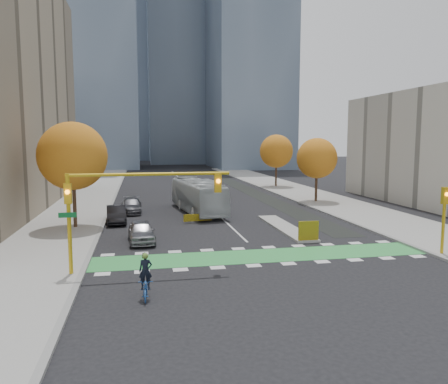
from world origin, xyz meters
name	(u,v)px	position (x,y,z in m)	size (l,w,h in m)	color
ground	(269,263)	(0.00, 0.00, 0.00)	(300.00, 300.00, 0.00)	black
sidewalk_west	(71,212)	(-13.50, 20.00, 0.07)	(7.00, 120.00, 0.15)	gray
sidewalk_east	(336,204)	(13.50, 20.00, 0.07)	(7.00, 120.00, 0.15)	gray
curb_west	(109,211)	(-10.00, 20.00, 0.07)	(0.30, 120.00, 0.16)	gray
curb_east	(305,205)	(10.00, 20.00, 0.07)	(0.30, 120.00, 0.16)	gray
bike_crossing	(262,256)	(0.00, 1.50, 0.01)	(20.00, 3.00, 0.01)	green
centre_line	(189,187)	(0.00, 40.00, 0.01)	(0.15, 70.00, 0.01)	silver
bike_lane_paint	(257,195)	(7.50, 30.00, 0.01)	(2.50, 50.00, 0.01)	black
median_island	(285,227)	(4.00, 9.00, 0.08)	(1.60, 10.00, 0.16)	gray
hazard_board	(308,231)	(4.00, 4.20, 0.80)	(1.40, 0.12, 1.30)	yellow
tower_nw	(90,22)	(-18.00, 90.00, 35.00)	(22.00, 22.00, 70.00)	#47566B
tower_nc	(181,9)	(6.00, 110.00, 45.00)	(20.00, 20.00, 90.00)	#47566B
tower_ne	(248,46)	(20.00, 85.00, 30.00)	(18.00, 24.00, 60.00)	#47566B
tower_far	(146,47)	(-4.00, 140.00, 40.00)	(26.00, 26.00, 80.00)	#47566B
tree_west	(73,156)	(-12.00, 12.00, 5.62)	(5.20, 5.20, 8.22)	#332114
tree_east_near	(317,158)	(12.00, 22.00, 4.86)	(4.40, 4.40, 7.08)	#332114
tree_east_far	(276,151)	(12.50, 38.00, 5.24)	(4.80, 4.80, 7.65)	#332114
traffic_signal_west	(122,196)	(-7.93, -0.51, 4.03)	(8.53, 0.56, 5.20)	#BF9914
traffic_signal_east	(444,210)	(10.50, -0.51, 2.73)	(0.35, 0.43, 4.10)	#BF9914
cyclist	(146,283)	(-6.85, -4.34, 0.67)	(0.67, 1.77, 2.02)	#204C94
bus	(198,196)	(-1.65, 17.97, 1.57)	(2.65, 11.31, 3.15)	#B5BCBD
parked_car_a	(141,231)	(-6.99, 6.43, 0.73)	(1.71, 4.26, 1.45)	gray
parked_car_b	(116,215)	(-9.00, 13.74, 0.71)	(1.51, 4.34, 1.43)	black
parked_car_c	(131,206)	(-7.87, 18.74, 0.68)	(1.91, 4.70, 1.36)	#45454A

